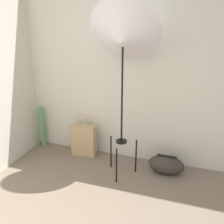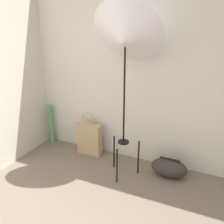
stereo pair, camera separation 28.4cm
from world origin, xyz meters
TOP-DOWN VIEW (x-y plane):
  - wall_back at (0.00, 2.38)m, footprint 8.00×0.05m
  - photo_umbrella at (0.23, 1.91)m, footprint 0.81×0.62m
  - tote_bag at (-0.42, 2.20)m, footprint 0.35×0.13m
  - duffel_bag at (0.78, 2.10)m, footprint 0.46×0.24m
  - paper_roll at (-1.14, 2.26)m, footprint 0.07×0.07m

SIDE VIEW (x-z plane):
  - duffel_bag at x=0.78m, z-range 0.00..0.25m
  - tote_bag at x=-0.42m, z-range -0.08..0.56m
  - paper_roll at x=-1.14m, z-range 0.00..0.64m
  - wall_back at x=0.00m, z-range 0.00..2.60m
  - photo_umbrella at x=0.23m, z-range 0.64..2.75m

